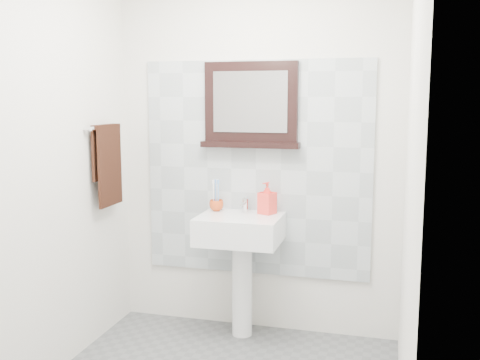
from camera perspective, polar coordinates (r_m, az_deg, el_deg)
name	(u,v)px	position (r m, az deg, el deg)	size (l,w,h in m)	color
back_wall	(257,155)	(3.92, 1.70, 2.58)	(2.00, 0.01, 2.50)	silver
front_wall	(98,220)	(1.87, -14.27, -3.95)	(2.00, 0.01, 2.50)	silver
left_wall	(36,169)	(3.32, -20.02, 1.06)	(0.01, 2.20, 2.50)	silver
right_wall	(411,183)	(2.72, 16.94, -0.30)	(0.01, 2.20, 2.50)	silver
splashback	(256,169)	(3.92, 1.65, 1.11)	(1.60, 0.02, 1.50)	#AEB8BD
pedestal_sink	(240,242)	(3.82, 0.03, -6.33)	(0.55, 0.44, 0.96)	white
toothbrush_cup	(216,205)	(3.93, -2.41, -2.59)	(0.10, 0.10, 0.08)	#D04718
toothbrushes	(216,193)	(3.91, -2.44, -1.37)	(0.05, 0.04, 0.21)	white
soap_dispenser	(267,198)	(3.82, 2.78, -1.83)	(0.10, 0.10, 0.22)	#FF1E37
framed_mirror	(251,107)	(3.87, 1.11, 7.44)	(0.69, 0.11, 0.58)	black
towel_bar	(105,127)	(3.88, -13.52, 5.22)	(0.07, 0.40, 0.03)	silver
hand_towel	(107,159)	(3.89, -13.32, 2.13)	(0.06, 0.30, 0.55)	black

